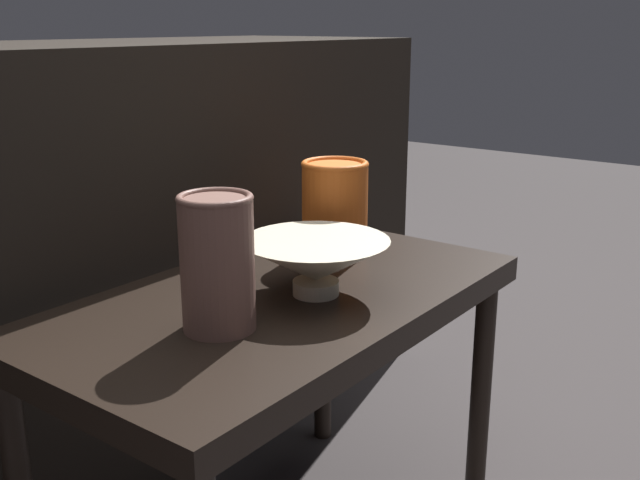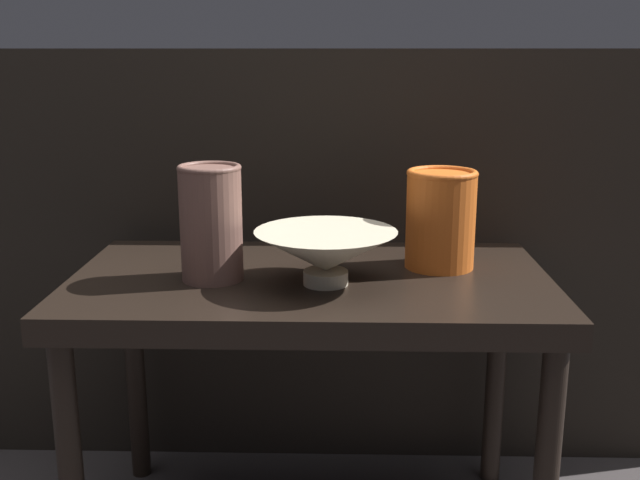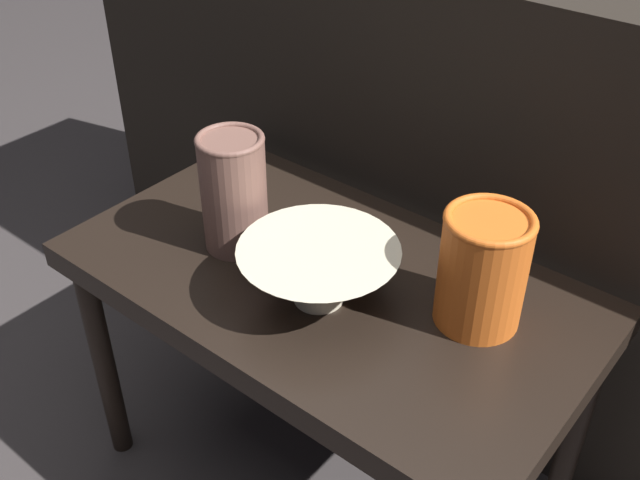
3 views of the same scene
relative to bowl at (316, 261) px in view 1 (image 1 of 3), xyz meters
name	(u,v)px [view 1 (image 1 of 3)]	position (x,y,z in m)	size (l,w,h in m)	color
table	(281,326)	(-0.02, 0.05, -0.11)	(0.75, 0.42, 0.46)	black
couch_backdrop	(75,265)	(-0.02, 0.55, -0.11)	(1.59, 0.50, 0.81)	black
bowl	(316,261)	(0.00, 0.00, 0.00)	(0.22, 0.22, 0.08)	beige
vase_textured_left	(217,261)	(-0.18, 0.02, 0.04)	(0.10, 0.10, 0.18)	brown
vase_colorful_right	(335,206)	(0.18, 0.10, 0.03)	(0.11, 0.11, 0.16)	orange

